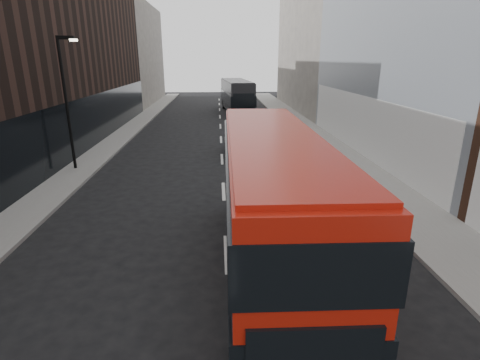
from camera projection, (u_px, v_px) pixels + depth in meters
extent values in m
cube|color=slate|center=(319.00, 140.00, 28.68)|extent=(3.00, 80.00, 0.15)
cube|color=slate|center=(114.00, 143.00, 27.82)|extent=(2.00, 80.00, 0.15)
cube|color=silver|center=(361.00, 125.00, 24.41)|extent=(0.35, 21.00, 3.80)
cube|color=slate|center=(316.00, 32.00, 44.18)|extent=(5.00, 24.00, 18.00)
cube|color=black|center=(77.00, 46.00, 30.23)|extent=(5.00, 24.00, 14.00)
cube|color=slate|center=(135.00, 55.00, 51.27)|extent=(5.00, 20.00, 13.00)
cylinder|color=black|center=(67.00, 105.00, 20.05)|extent=(0.16, 0.16, 7.00)
cube|color=black|center=(65.00, 38.00, 19.02)|extent=(0.90, 0.15, 0.18)
cube|color=#FFF2CC|center=(74.00, 40.00, 19.08)|extent=(0.35, 0.22, 0.12)
cube|color=#991409|center=(271.00, 204.00, 10.22)|extent=(2.50, 10.33, 3.74)
cube|color=black|center=(270.00, 224.00, 10.41)|extent=(2.62, 10.38, 1.03)
cube|color=black|center=(272.00, 170.00, 9.91)|extent=(2.62, 10.38, 1.03)
cube|color=black|center=(255.00, 168.00, 15.28)|extent=(1.99, 0.11, 1.31)
cube|color=#991409|center=(273.00, 135.00, 9.63)|extent=(2.40, 9.91, 0.12)
cylinder|color=black|center=(232.00, 216.00, 13.86)|extent=(0.30, 0.94, 0.94)
cylinder|color=black|center=(286.00, 215.00, 13.94)|extent=(0.30, 0.94, 0.94)
cylinder|color=black|center=(239.00, 346.00, 7.60)|extent=(0.30, 0.94, 0.94)
cylinder|color=black|center=(338.00, 343.00, 7.68)|extent=(0.30, 0.94, 0.94)
cube|color=black|center=(237.00, 95.00, 43.48)|extent=(3.46, 11.44, 3.18)
cube|color=black|center=(237.00, 97.00, 43.54)|extent=(3.58, 11.50, 1.13)
cube|color=black|center=(244.00, 101.00, 38.16)|extent=(2.18, 0.25, 1.43)
cube|color=black|center=(231.00, 91.00, 48.83)|extent=(2.18, 0.25, 1.43)
cube|color=black|center=(236.00, 81.00, 42.98)|extent=(3.32, 10.98, 0.12)
cylinder|color=black|center=(224.00, 104.00, 47.18)|extent=(0.39, 1.05, 1.02)
cylinder|color=black|center=(242.00, 104.00, 47.48)|extent=(0.39, 1.05, 1.02)
cylinder|color=black|center=(231.00, 112.00, 40.39)|extent=(0.39, 1.05, 1.02)
cylinder|color=black|center=(251.00, 112.00, 40.69)|extent=(0.39, 1.05, 1.02)
imported|color=black|center=(297.00, 175.00, 17.90)|extent=(2.00, 4.36, 1.45)
imported|color=gray|center=(238.00, 144.00, 24.42)|extent=(1.69, 4.55, 1.49)
imported|color=black|center=(269.00, 119.00, 34.99)|extent=(1.94, 4.35, 1.24)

